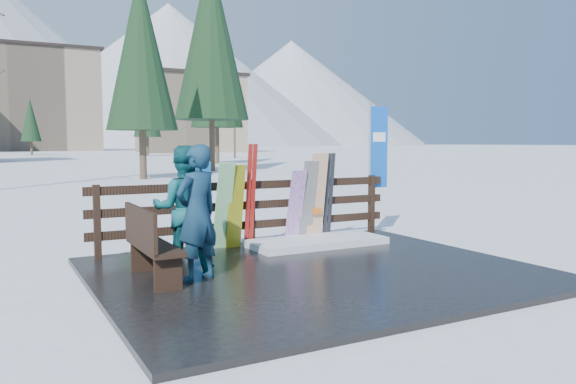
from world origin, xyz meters
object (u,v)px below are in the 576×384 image
bench (149,242)px  snowboard_0 (202,207)px  snowboard_5 (317,197)px  snowboard_2 (236,207)px  snowboard_4 (308,201)px  rental_flag (377,152)px  snowboard_3 (295,207)px  person_back (183,209)px  person_front (197,213)px  snowboard_1 (224,206)px

bench → snowboard_0: size_ratio=1.00×
bench → snowboard_5: (3.46, 1.53, 0.28)m
snowboard_2 → snowboard_4: 1.41m
bench → snowboard_4: size_ratio=1.01×
snowboard_2 → snowboard_5: size_ratio=0.89×
snowboard_2 → rental_flag: bearing=4.9°
snowboard_4 → snowboard_2: bearing=-180.0°
snowboard_3 → person_back: (-2.44, -1.18, 0.22)m
snowboard_2 → snowboard_3: (1.15, 0.00, -0.06)m
snowboard_4 → person_front: size_ratio=0.84×
person_front → person_back: 0.59m
snowboard_0 → person_front: person_front is taller
snowboard_1 → snowboard_2: 0.22m
bench → snowboard_4: (3.27, 1.53, 0.22)m
snowboard_4 → snowboard_1: bearing=-180.0°
snowboard_4 → person_back: size_ratio=0.85×
bench → person_back: 0.77m
snowboard_5 → person_front: (-2.89, -1.77, 0.09)m
snowboard_4 → rental_flag: size_ratio=0.57×
rental_flag → person_back: bearing=-161.9°
bench → snowboard_2: size_ratio=1.04×
bench → snowboard_1: bearing=42.9°
bench → snowboard_2: 2.42m
snowboard_2 → snowboard_3: size_ratio=1.08×
person_front → person_back: bearing=-112.0°
snowboard_2 → snowboard_1: bearing=180.0°
snowboard_3 → person_back: 2.72m
snowboard_5 → rental_flag: size_ratio=0.62×
bench → snowboard_2: (1.86, 1.53, 0.20)m
snowboard_0 → snowboard_4: 2.01m
bench → snowboard_0: snowboard_0 is taller
snowboard_5 → rental_flag: bearing=9.9°
snowboard_2 → snowboard_5: (1.60, 0.00, 0.09)m
person_front → snowboard_1: bearing=-143.2°
snowboard_1 → snowboard_2: snowboard_1 is taller
snowboard_1 → snowboard_3: snowboard_1 is taller
snowboard_5 → person_front: person_front is taller
person_back → bench: bearing=50.7°
snowboard_3 → bench: bearing=-153.1°
snowboard_5 → rental_flag: rental_flag is taller
snowboard_3 → snowboard_4: bearing=0.0°
snowboard_0 → person_back: bearing=-120.2°
bench → person_front: (0.58, -0.24, 0.37)m
snowboard_0 → snowboard_3: 1.76m
snowboard_3 → rental_flag: rental_flag is taller
snowboard_4 → snowboard_3: bearing=-180.0°
snowboard_0 → snowboard_1: 0.38m
snowboard_4 → snowboard_5: bearing=-0.0°
snowboard_0 → bench: bearing=-129.6°
rental_flag → person_front: (-4.43, -2.04, -0.72)m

